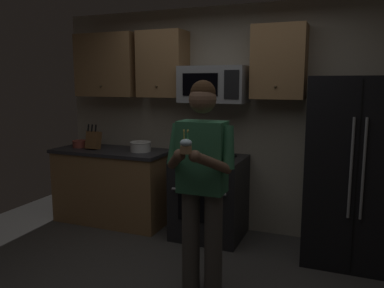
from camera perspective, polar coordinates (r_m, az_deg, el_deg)
The scene contains 11 objects.
wall_back at distance 4.58m, azimuth 6.07°, elevation 3.47°, with size 4.40×0.10×2.60m, color #B7AD99.
oven_range at distance 4.42m, azimuth 2.60°, elevation -7.79°, with size 0.76×0.70×0.93m.
microwave at distance 4.34m, azimuth 3.25°, elevation 8.75°, with size 0.74×0.41×0.40m.
refrigerator at distance 4.05m, azimuth 22.98°, elevation -3.68°, with size 0.90×0.75×1.80m.
cabinet_row_upper at distance 4.61m, azimuth -3.44°, elevation 11.63°, with size 2.78×0.36×0.76m.
counter_left at distance 5.00m, azimuth -11.60°, elevation -5.97°, with size 1.44×0.66×0.92m.
knife_block at distance 4.97m, azimuth -14.31°, elevation 0.58°, with size 0.16×0.15×0.32m.
bowl_large_white at distance 4.69m, azimuth -7.59°, elevation -0.34°, with size 0.26×0.26×0.12m.
bowl_small_colored at distance 5.16m, azimuth -16.17°, elevation 0.05°, with size 0.19×0.19×0.09m.
person at distance 3.13m, azimuth 1.45°, elevation -4.73°, with size 0.60×0.48×1.76m.
cupcake at distance 2.78m, azimuth -0.90°, elevation -0.27°, with size 0.09×0.09×0.17m.
Camera 1 is at (1.24, -2.64, 1.74)m, focal length 36.22 mm.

